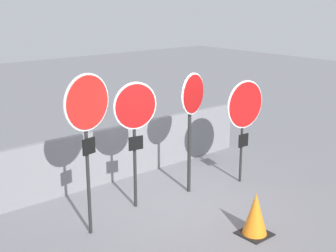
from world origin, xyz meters
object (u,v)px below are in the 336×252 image
stop_sign_2 (192,105)px  stop_sign_3 (245,109)px  stop_sign_1 (135,116)px  stop_sign_0 (87,114)px  traffic_cone_0 (255,214)px

stop_sign_2 → stop_sign_3: 1.18m
stop_sign_1 → stop_sign_3: bearing=-2.0°
stop_sign_1 → stop_sign_0: bearing=-155.2°
stop_sign_1 → traffic_cone_0: size_ratio=3.22×
stop_sign_1 → stop_sign_3: stop_sign_1 is taller
stop_sign_0 → stop_sign_2: size_ratio=1.11×
stop_sign_0 → stop_sign_1: 1.20m
stop_sign_1 → traffic_cone_0: 2.56m
stop_sign_0 → stop_sign_2: (2.33, 0.22, -0.25)m
stop_sign_1 → stop_sign_2: size_ratio=0.98×
stop_sign_2 → stop_sign_0: bearing=167.8°
stop_sign_3 → traffic_cone_0: stop_sign_3 is taller
stop_sign_1 → traffic_cone_0: bearing=-59.0°
traffic_cone_0 → stop_sign_1: bearing=112.8°
stop_sign_0 → stop_sign_2: bearing=-6.6°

